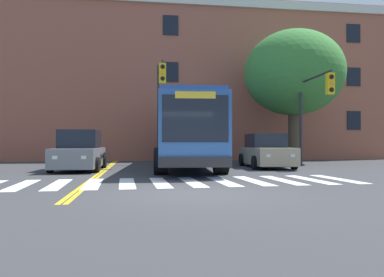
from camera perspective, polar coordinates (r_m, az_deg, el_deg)
The scene contains 12 objects.
ground_plane at distance 9.37m, azimuth 0.62°, elevation -8.47°, with size 120.00×120.00×0.00m, color #38383A.
crosswalk at distance 12.08m, azimuth -4.91°, elevation -6.68°, with size 13.07×3.77×0.01m.
lane_line_yellow_inner at distance 26.08m, azimuth -11.72°, elevation -3.42°, with size 0.12×36.00×0.01m, color gold.
lane_line_yellow_outer at distance 26.07m, azimuth -11.36°, elevation -3.42°, with size 0.12×36.00×0.01m, color gold.
city_bus at distance 18.86m, azimuth -0.87°, elevation 0.93°, with size 3.61×12.55×3.27m.
car_grey_near_lane at distance 18.09m, azimuth -16.74°, elevation -2.01°, with size 2.18×4.76×1.86m.
car_tan_far_lane at distance 19.67m, azimuth 11.18°, elevation -2.03°, with size 2.36×4.92×1.73m.
car_white_behind_bus at distance 29.48m, azimuth -6.33°, elevation -1.53°, with size 2.33×3.92×1.77m.
traffic_light_near_corner at distance 20.57m, azimuth 17.91°, elevation 5.41°, with size 0.38×3.76×5.10m.
traffic_light_overhead at distance 20.83m, azimuth -4.91°, elevation 6.59°, with size 0.35×3.12×5.82m.
street_tree_curbside_large at distance 24.79m, azimuth 15.25°, elevation 9.55°, with size 7.55×7.74×8.35m.
building_facade at distance 30.11m, azimuth -3.83°, elevation 8.25°, with size 34.81×6.87×11.84m.
Camera 1 is at (-1.39, -9.18, 1.28)m, focal length 35.00 mm.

